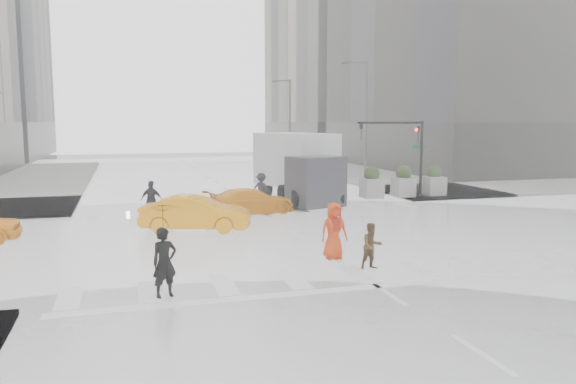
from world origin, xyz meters
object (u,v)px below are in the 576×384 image
object	(u,v)px
pedestrian_brown	(372,246)
pedestrian_orange	(334,231)
taxi_mid	(196,213)
traffic_signal_pole	(406,144)
box_truck	(300,165)

from	to	relation	value
pedestrian_brown	pedestrian_orange	bearing A→B (deg)	106.20
pedestrian_orange	taxi_mid	bearing A→B (deg)	120.77
traffic_signal_pole	taxi_mid	xyz separation A→B (m)	(-12.77, -6.01, -2.49)
traffic_signal_pole	pedestrian_orange	distance (m)	15.21
pedestrian_orange	box_truck	size ratio (longest dim) A/B	0.26
pedestrian_orange	pedestrian_brown	bearing A→B (deg)	-68.65
traffic_signal_pole	pedestrian_brown	world-z (taller)	traffic_signal_pole
traffic_signal_pole	box_truck	world-z (taller)	traffic_signal_pole
traffic_signal_pole	box_truck	bearing A→B (deg)	170.44
box_truck	pedestrian_orange	bearing A→B (deg)	-119.83
pedestrian_brown	pedestrian_orange	xyz separation A→B (m)	(-0.64, 1.55, 0.22)
traffic_signal_pole	taxi_mid	distance (m)	14.33
pedestrian_brown	box_truck	distance (m)	14.85
pedestrian_brown	taxi_mid	bearing A→B (deg)	113.83
traffic_signal_pole	taxi_mid	world-z (taller)	traffic_signal_pole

